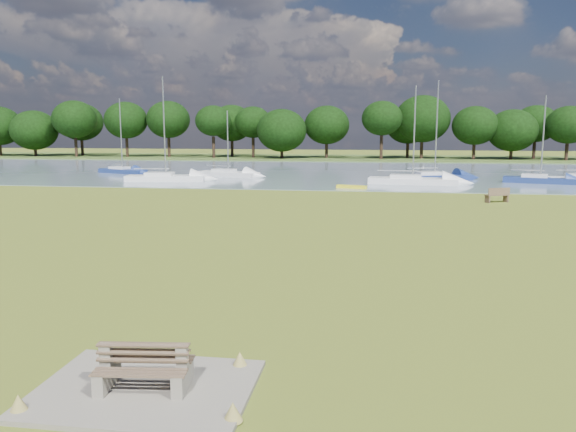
# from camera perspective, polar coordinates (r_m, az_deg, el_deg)

# --- Properties ---
(ground) EXTENTS (220.00, 220.00, 0.00)m
(ground) POSITION_cam_1_polar(r_m,az_deg,el_deg) (24.76, -1.67, -3.04)
(ground) COLOR olive
(river) EXTENTS (220.00, 40.00, 0.10)m
(river) POSITION_cam_1_polar(r_m,az_deg,el_deg) (66.18, 4.83, 4.46)
(river) COLOR slate
(river) RESTS_ON ground
(far_bank) EXTENTS (220.00, 20.00, 0.40)m
(far_bank) POSITION_cam_1_polar(r_m,az_deg,el_deg) (96.07, 6.02, 5.83)
(far_bank) COLOR #4C6626
(far_bank) RESTS_ON ground
(concrete_pad) EXTENTS (4.20, 3.20, 0.10)m
(concrete_pad) POSITION_cam_1_polar(r_m,az_deg,el_deg) (11.89, -14.29, -16.70)
(concrete_pad) COLOR gray
(concrete_pad) RESTS_ON ground
(bench_pair) EXTENTS (1.91, 1.25, 0.97)m
(bench_pair) POSITION_cam_1_polar(r_m,az_deg,el_deg) (11.71, -14.38, -14.73)
(bench_pair) COLOR gray
(bench_pair) RESTS_ON concrete_pad
(riverbank_bench) EXTENTS (1.76, 1.16, 1.05)m
(riverbank_bench) POSITION_cam_1_polar(r_m,az_deg,el_deg) (41.57, 20.52, 2.00)
(riverbank_bench) COLOR brown
(riverbank_bench) RESTS_ON ground
(kayak) EXTENTS (2.65, 1.28, 0.26)m
(kayak) POSITION_cam_1_polar(r_m,az_deg,el_deg) (48.12, 6.48, 2.97)
(kayak) COLOR yellow
(kayak) RESTS_ON river
(tree_line) EXTENTS (116.20, 7.97, 9.65)m
(tree_line) POSITION_cam_1_polar(r_m,az_deg,el_deg) (93.44, -2.07, 9.34)
(tree_line) COLOR black
(tree_line) RESTS_ON far_bank
(sailboat_1) EXTENTS (7.80, 3.21, 9.91)m
(sailboat_1) POSITION_cam_1_polar(r_m,az_deg,el_deg) (55.71, -12.40, 4.01)
(sailboat_1) COLOR silver
(sailboat_1) RESTS_ON river
(sailboat_3) EXTENTS (6.28, 3.80, 8.33)m
(sailboat_3) POSITION_cam_1_polar(r_m,az_deg,el_deg) (66.48, -16.50, 4.57)
(sailboat_3) COLOR navy
(sailboat_3) RESTS_ON river
(sailboat_4) EXTENTS (8.18, 3.00, 8.85)m
(sailboat_4) POSITION_cam_1_polar(r_m,az_deg,el_deg) (52.86, 12.45, 3.73)
(sailboat_4) COLOR silver
(sailboat_4) RESTS_ON river
(sailboat_5) EXTENTS (6.97, 3.80, 6.88)m
(sailboat_5) POSITION_cam_1_polar(r_m,az_deg,el_deg) (60.04, -6.16, 4.45)
(sailboat_5) COLOR silver
(sailboat_5) RESTS_ON river
(sailboat_6) EXTENTS (6.69, 3.57, 8.01)m
(sailboat_6) POSITION_cam_1_polar(r_m,az_deg,el_deg) (57.34, 24.19, 3.55)
(sailboat_6) COLOR navy
(sailboat_6) RESTS_ON river
(sailboat_8) EXTENTS (7.48, 4.55, 9.60)m
(sailboat_8) POSITION_cam_1_polar(r_m,az_deg,el_deg) (56.92, 14.60, 4.04)
(sailboat_8) COLOR navy
(sailboat_8) RESTS_ON river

